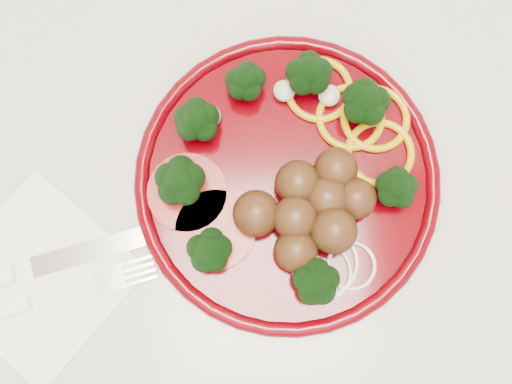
{
  "coord_description": "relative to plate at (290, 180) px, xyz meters",
  "views": [
    {
      "loc": [
        0.23,
        1.58,
        1.5
      ],
      "look_at": [
        0.24,
        1.68,
        0.92
      ],
      "focal_mm": 45.0,
      "sensor_mm": 36.0,
      "label": 1
    }
  ],
  "objects": [
    {
      "name": "counter",
      "position": [
        -0.27,
        0.01,
        -0.47
      ],
      "size": [
        2.4,
        0.6,
        0.9
      ],
      "color": "beige",
      "rests_on": "ground"
    },
    {
      "name": "napkin",
      "position": [
        -0.24,
        -0.08,
        -0.02
      ],
      "size": [
        0.21,
        0.21,
        0.0
      ],
      "primitive_type": "cube",
      "rotation": [
        0.0,
        0.0,
        0.81
      ],
      "color": "white",
      "rests_on": "counter"
    },
    {
      "name": "plate",
      "position": [
        0.0,
        0.0,
        0.0
      ],
      "size": [
        0.29,
        0.29,
        0.06
      ],
      "rotation": [
        0.0,
        0.0,
        0.35
      ],
      "color": "#4A0005",
      "rests_on": "counter"
    },
    {
      "name": "knife",
      "position": [
        -0.26,
        -0.07,
        -0.01
      ],
      "size": [
        0.23,
        0.07,
        0.01
      ],
      "rotation": [
        0.0,
        0.0,
        0.22
      ],
      "color": "silver",
      "rests_on": "napkin"
    },
    {
      "name": "fork",
      "position": [
        -0.26,
        -0.1,
        -0.01
      ],
      "size": [
        0.2,
        0.06,
        0.01
      ],
      "rotation": [
        0.0,
        0.0,
        0.22
      ],
      "color": "white",
      "rests_on": "napkin"
    }
  ]
}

